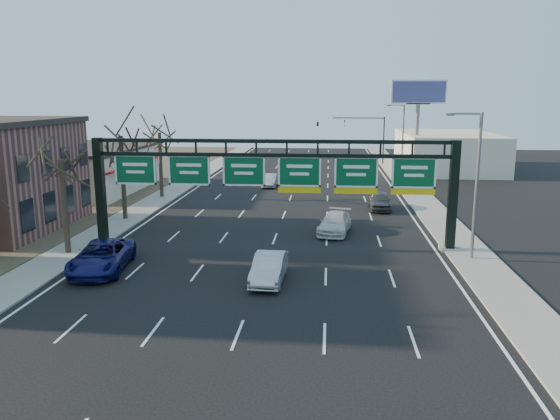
# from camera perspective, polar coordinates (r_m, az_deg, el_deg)

# --- Properties ---
(ground) EXTENTS (160.00, 160.00, 0.00)m
(ground) POSITION_cam_1_polar(r_m,az_deg,el_deg) (29.25, -2.50, -7.99)
(ground) COLOR black
(ground) RESTS_ON ground
(sidewalk_left) EXTENTS (3.00, 120.00, 0.12)m
(sidewalk_left) POSITION_cam_1_polar(r_m,az_deg,el_deg) (51.03, -13.87, 0.32)
(sidewalk_left) COLOR gray
(sidewalk_left) RESTS_ON ground
(sidewalk_right) EXTENTS (3.00, 120.00, 0.12)m
(sidewalk_right) POSITION_cam_1_polar(r_m,az_deg,el_deg) (49.14, 15.66, -0.21)
(sidewalk_right) COLOR gray
(sidewalk_right) RESTS_ON ground
(dirt_strip_left) EXTENTS (21.00, 120.00, 0.06)m
(dirt_strip_left) POSITION_cam_1_polar(r_m,az_deg,el_deg) (56.18, -25.73, 0.48)
(dirt_strip_left) COLOR #473D2B
(dirt_strip_left) RESTS_ON ground
(lane_markings) EXTENTS (21.60, 120.00, 0.01)m
(lane_markings) POSITION_cam_1_polar(r_m,az_deg,el_deg) (48.44, 0.61, -0.00)
(lane_markings) COLOR white
(lane_markings) RESTS_ON ground
(sign_gantry) EXTENTS (24.60, 1.20, 7.20)m
(sign_gantry) POSITION_cam_1_polar(r_m,az_deg,el_deg) (35.84, -0.63, 3.34)
(sign_gantry) COLOR black
(sign_gantry) RESTS_ON ground
(cream_strip) EXTENTS (10.90, 18.40, 4.70)m
(cream_strip) POSITION_cam_1_polar(r_m,az_deg,el_deg) (62.11, -18.91, 4.17)
(cream_strip) COLOR beige
(cream_strip) RESTS_ON ground
(building_right_distant) EXTENTS (12.00, 20.00, 5.00)m
(building_right_distant) POSITION_cam_1_polar(r_m,az_deg,el_deg) (79.32, 17.03, 5.91)
(building_right_distant) COLOR beige
(building_right_distant) RESTS_ON ground
(tree_gantry) EXTENTS (3.60, 3.60, 8.48)m
(tree_gantry) POSITION_cam_1_polar(r_m,az_deg,el_deg) (36.36, -22.06, 6.55)
(tree_gantry) COLOR #30271B
(tree_gantry) RESTS_ON sidewalk_left
(tree_mid) EXTENTS (3.60, 3.60, 9.24)m
(tree_mid) POSITION_cam_1_polar(r_m,az_deg,el_deg) (45.43, -16.40, 8.74)
(tree_mid) COLOR #30271B
(tree_mid) RESTS_ON sidewalk_left
(tree_far) EXTENTS (3.60, 3.60, 8.86)m
(tree_far) POSITION_cam_1_polar(r_m,az_deg,el_deg) (54.87, -12.56, 8.98)
(tree_far) COLOR #30271B
(tree_far) RESTS_ON sidewalk_left
(streetlight_near) EXTENTS (2.15, 0.22, 9.00)m
(streetlight_near) POSITION_cam_1_polar(r_m,az_deg,el_deg) (34.75, 19.69, 3.14)
(streetlight_near) COLOR slate
(streetlight_near) RESTS_ON sidewalk_right
(streetlight_far) EXTENTS (2.15, 0.22, 9.00)m
(streetlight_far) POSITION_cam_1_polar(r_m,az_deg,el_deg) (68.02, 12.60, 7.43)
(streetlight_far) COLOR slate
(streetlight_far) RESTS_ON sidewalk_right
(billboard_right) EXTENTS (7.00, 0.50, 12.00)m
(billboard_right) POSITION_cam_1_polar(r_m,az_deg,el_deg) (73.14, 14.24, 10.77)
(billboard_right) COLOR slate
(billboard_right) RESTS_ON ground
(traffic_signal_mast) EXTENTS (10.16, 0.54, 7.00)m
(traffic_signal_mast) POSITION_cam_1_polar(r_m,az_deg,el_deg) (82.42, 6.55, 8.63)
(traffic_signal_mast) COLOR black
(traffic_signal_mast) RESTS_ON ground
(car_blue_suv) EXTENTS (3.47, 6.32, 1.68)m
(car_blue_suv) POSITION_cam_1_polar(r_m,az_deg,el_deg) (33.19, -18.12, -4.64)
(car_blue_suv) COLOR #131555
(car_blue_suv) RESTS_ON ground
(car_silver_sedan) EXTENTS (1.76, 4.64, 1.51)m
(car_silver_sedan) POSITION_cam_1_polar(r_m,az_deg,el_deg) (29.78, -1.15, -6.08)
(car_silver_sedan) COLOR #B2B2B7
(car_silver_sedan) RESTS_ON ground
(car_white_wagon) EXTENTS (2.85, 5.33, 1.47)m
(car_white_wagon) POSITION_cam_1_polar(r_m,az_deg,el_deg) (40.43, 5.76, -1.37)
(car_white_wagon) COLOR silver
(car_white_wagon) RESTS_ON ground
(car_grey_far) EXTENTS (1.96, 4.65, 1.57)m
(car_grey_far) POSITION_cam_1_polar(r_m,az_deg,el_deg) (49.37, 10.38, 0.95)
(car_grey_far) COLOR #3C3E41
(car_grey_far) RESTS_ON ground
(car_silver_distant) EXTENTS (1.53, 4.25, 1.39)m
(car_silver_distant) POSITION_cam_1_polar(r_m,az_deg,el_deg) (61.12, -1.04, 3.12)
(car_silver_distant) COLOR #ACACB1
(car_silver_distant) RESTS_ON ground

